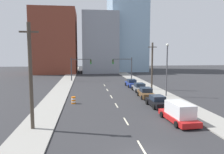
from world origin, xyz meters
TOP-DOWN VIEW (x-y plane):
  - sidewalk_left at (-8.44, 46.35)m, footprint 3.32×92.69m
  - sidewalk_right at (8.44, 46.35)m, footprint 3.32×92.69m
  - lane_stripe_at_2m at (0.00, 2.00)m, footprint 0.16×2.40m
  - lane_stripe_at_8m at (0.00, 8.06)m, footprint 0.16×2.40m
  - lane_stripe_at_15m at (0.00, 14.72)m, footprint 0.16×2.40m
  - lane_stripe_at_20m at (0.00, 20.39)m, footprint 0.16×2.40m
  - lane_stripe_at_27m at (0.00, 26.63)m, footprint 0.16×2.40m
  - lane_stripe_at_33m at (0.00, 32.54)m, footprint 0.16×2.40m
  - building_brick_left at (-13.86, 63.59)m, footprint 14.00×16.00m
  - building_office_center at (1.13, 67.59)m, footprint 12.00×20.00m
  - building_glass_right at (11.88, 71.59)m, footprint 13.00×20.00m
  - traffic_signal_left at (-5.77, 40.02)m, footprint 4.93×0.35m
  - traffic_signal_right at (5.88, 40.02)m, footprint 4.93×0.35m
  - utility_pole_left_near at (-8.65, 6.67)m, footprint 1.60×0.32m
  - utility_pole_right_mid at (8.18, 25.94)m, footprint 1.60×0.32m
  - traffic_barrel at (-5.59, 16.40)m, footprint 0.56×0.56m
  - street_lamp at (8.53, 19.55)m, footprint 0.44×0.44m
  - box_truck_red at (5.11, 7.16)m, footprint 2.48×5.43m
  - sedan_black at (5.04, 13.45)m, footprint 2.21×4.35m
  - sedan_brown at (5.16, 19.15)m, footprint 2.19×4.60m
  - sedan_gray at (5.49, 24.40)m, footprint 2.14×4.58m
  - sedan_blue at (5.28, 30.08)m, footprint 2.12×4.74m

SIDE VIEW (x-z plane):
  - lane_stripe_at_2m at x=0.00m, z-range 0.00..0.01m
  - lane_stripe_at_8m at x=0.00m, z-range 0.00..0.01m
  - lane_stripe_at_15m at x=0.00m, z-range 0.00..0.01m
  - lane_stripe_at_20m at x=0.00m, z-range 0.00..0.01m
  - lane_stripe_at_27m at x=0.00m, z-range 0.00..0.01m
  - lane_stripe_at_33m at x=0.00m, z-range 0.00..0.01m
  - sidewalk_left at x=-8.44m, z-range 0.00..0.13m
  - sidewalk_right at x=8.44m, z-range 0.00..0.13m
  - traffic_barrel at x=-5.59m, z-range 0.00..0.95m
  - sedan_black at x=5.04m, z-range -0.06..1.36m
  - sedan_gray at x=5.49m, z-range -0.06..1.41m
  - sedan_blue at x=5.28m, z-range -0.07..1.42m
  - sedan_brown at x=5.16m, z-range -0.07..1.45m
  - box_truck_red at x=5.11m, z-range -0.06..1.91m
  - traffic_signal_left at x=-5.77m, z-range 0.90..6.56m
  - traffic_signal_right at x=5.88m, z-range 0.90..6.56m
  - utility_pole_right_mid at x=8.18m, z-range 0.12..8.75m
  - street_lamp at x=8.53m, z-range 0.66..8.87m
  - utility_pole_left_near at x=-8.65m, z-range 0.12..9.47m
  - building_office_center at x=1.13m, z-range 0.00..20.23m
  - building_brick_left at x=-13.86m, z-range 0.00..20.81m
  - building_glass_right at x=11.88m, z-range 0.00..36.70m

